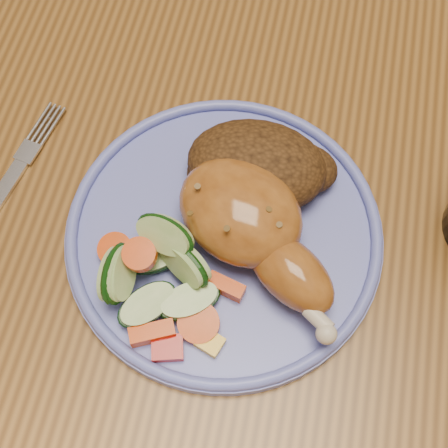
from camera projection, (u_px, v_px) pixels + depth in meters
The scene contains 8 objects.
ground at pixel (259, 347), 1.25m from camera, with size 4.00×4.00×0.00m, color brown.
dining_table at pixel (292, 189), 0.65m from camera, with size 0.90×1.40×0.75m.
plate at pixel (224, 234), 0.53m from camera, with size 0.27×0.27×0.01m, color #636DCB.
plate_rim at pixel (224, 229), 0.52m from camera, with size 0.27×0.27×0.01m, color #636DCB.
chicken_leg at pixel (252, 226), 0.50m from camera, with size 0.16×0.16×0.06m.
rice_pilaf at pixel (260, 167), 0.53m from camera, with size 0.13×0.09×0.05m.
vegetable_pile at pixel (155, 277), 0.49m from camera, with size 0.13×0.12×0.06m.
fork at pixel (2, 192), 0.55m from camera, with size 0.05×0.16×0.00m.
Camera 1 is at (-0.01, -0.32, 1.24)m, focal length 50.00 mm.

